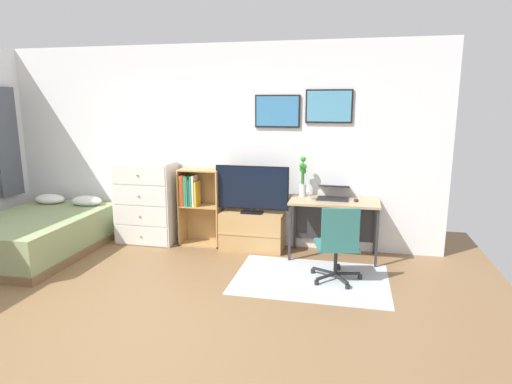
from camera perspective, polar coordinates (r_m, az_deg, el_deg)
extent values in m
plane|color=brown|center=(4.21, -15.92, -16.15)|extent=(7.20, 7.20, 0.00)
cube|color=white|center=(5.99, -5.57, 6.06)|extent=(6.12, 0.06, 2.70)
cube|color=black|center=(5.71, 2.84, 10.58)|extent=(0.59, 0.02, 0.42)
cube|color=teal|center=(5.69, 2.82, 10.58)|extent=(0.55, 0.01, 0.38)
cube|color=black|center=(5.63, 9.60, 11.08)|extent=(0.59, 0.02, 0.42)
cube|color=#4C93B7|center=(5.62, 9.59, 11.08)|extent=(0.55, 0.01, 0.38)
cube|color=#4C515B|center=(7.12, -29.95, 5.69)|extent=(0.05, 0.40, 1.54)
cube|color=#B2B7BC|center=(4.97, 7.23, -11.26)|extent=(1.70, 1.20, 0.01)
cube|color=brown|center=(6.37, -26.79, -6.79)|extent=(1.39, 1.95, 0.10)
cube|color=#8C9E6B|center=(6.30, -27.00, -4.63)|extent=(1.35, 1.91, 0.40)
ellipsoid|color=white|center=(6.97, -25.52, -0.84)|extent=(0.44, 0.29, 0.14)
ellipsoid|color=white|center=(6.63, -21.39, -1.09)|extent=(0.44, 0.29, 0.14)
cube|color=white|center=(6.22, -14.21, -1.33)|extent=(0.81, 0.42, 1.14)
cube|color=silver|center=(6.14, -14.92, -5.62)|extent=(0.77, 0.01, 0.26)
sphere|color=#A59E8C|center=(6.13, -14.98, -5.66)|extent=(0.03, 0.03, 0.03)
cube|color=silver|center=(6.07, -15.06, -3.07)|extent=(0.77, 0.01, 0.26)
sphere|color=#A59E8C|center=(6.05, -15.12, -3.11)|extent=(0.03, 0.03, 0.03)
cube|color=silver|center=(6.00, -15.20, -0.46)|extent=(0.77, 0.01, 0.26)
sphere|color=#A59E8C|center=(5.99, -15.27, -0.50)|extent=(0.03, 0.03, 0.03)
cube|color=silver|center=(5.95, -15.34, 2.19)|extent=(0.77, 0.01, 0.26)
sphere|color=#A59E8C|center=(5.94, -15.41, 2.17)|extent=(0.03, 0.03, 0.03)
cube|color=tan|center=(6.08, -9.71, -1.86)|extent=(0.02, 0.30, 1.05)
cube|color=tan|center=(5.90, -4.82, -2.15)|extent=(0.02, 0.30, 1.05)
cube|color=tan|center=(6.12, -7.18, -6.72)|extent=(0.56, 0.30, 0.02)
cube|color=tan|center=(5.98, -7.31, -1.80)|extent=(0.52, 0.30, 0.02)
cube|color=tan|center=(5.88, -7.44, 2.91)|extent=(0.52, 0.30, 0.02)
cube|color=tan|center=(6.11, -6.84, -1.69)|extent=(0.56, 0.01, 1.05)
cube|color=orange|center=(6.00, -9.57, 0.28)|extent=(0.03, 0.24, 0.41)
cube|color=red|center=(5.97, -9.37, 0.29)|extent=(0.02, 0.21, 0.42)
cube|color=#2D8C4C|center=(5.96, -9.09, 0.22)|extent=(0.03, 0.20, 0.41)
cube|color=#2D8C4C|center=(5.95, -8.82, 0.17)|extent=(0.02, 0.21, 0.40)
cube|color=#1E519E|center=(5.93, -8.62, -0.06)|extent=(0.02, 0.17, 0.36)
cube|color=#2D8C4C|center=(5.92, -8.37, 0.16)|extent=(0.02, 0.18, 0.41)
cube|color=white|center=(5.91, -8.07, 0.18)|extent=(0.02, 0.19, 0.42)
cube|color=gold|center=(5.91, -7.75, -0.21)|extent=(0.02, 0.19, 0.34)
cube|color=tan|center=(5.80, -0.49, -5.15)|extent=(0.83, 0.40, 0.50)
cube|color=tan|center=(5.61, -0.96, -5.74)|extent=(0.83, 0.01, 0.02)
cube|color=black|center=(5.71, -0.54, -2.70)|extent=(0.28, 0.16, 0.02)
cube|color=black|center=(5.71, -0.54, -2.36)|extent=(0.06, 0.04, 0.05)
cube|color=black|center=(5.64, -0.55, 0.58)|extent=(0.97, 0.02, 0.58)
cube|color=black|center=(5.63, -0.57, 0.55)|extent=(0.94, 0.01, 0.55)
cube|color=tan|center=(5.47, 10.29, -1.25)|extent=(1.10, 0.55, 0.03)
cube|color=#2D2D30|center=(5.38, 4.46, -5.41)|extent=(0.03, 0.03, 0.71)
cube|color=#2D2D30|center=(5.34, 15.64, -5.95)|extent=(0.03, 0.03, 0.71)
cube|color=#2D2D30|center=(5.84, 5.15, -4.03)|extent=(0.03, 0.03, 0.71)
cube|color=#2D2D30|center=(5.81, 15.41, -4.51)|extent=(0.03, 0.03, 0.71)
cube|color=#2D2D30|center=(5.81, 10.28, -3.89)|extent=(1.04, 0.02, 0.50)
cylinder|color=#232326|center=(5.05, 13.55, -10.83)|extent=(0.05, 0.05, 0.05)
cube|color=#232326|center=(5.01, 11.98, -10.47)|extent=(0.28, 0.09, 0.02)
cylinder|color=#232326|center=(5.26, 10.81, -9.81)|extent=(0.05, 0.05, 0.05)
cube|color=#232326|center=(5.11, 10.61, -9.94)|extent=(0.06, 0.28, 0.02)
cylinder|color=#232326|center=(5.12, 7.51, -10.31)|extent=(0.05, 0.05, 0.05)
cube|color=#232326|center=(5.04, 8.93, -10.20)|extent=(0.27, 0.14, 0.02)
cylinder|color=#232326|center=(4.82, 7.99, -11.77)|extent=(0.05, 0.05, 0.05)
cube|color=#232326|center=(4.89, 9.21, -10.92)|extent=(0.21, 0.23, 0.02)
cylinder|color=#232326|center=(4.77, 11.96, -12.13)|extent=(0.05, 0.05, 0.05)
cube|color=#232326|center=(4.87, 11.16, -11.09)|extent=(0.17, 0.26, 0.02)
cylinder|color=#232326|center=(4.92, 10.45, -8.74)|extent=(0.04, 0.04, 0.30)
cube|color=#2D6B66|center=(4.87, 10.52, -6.92)|extent=(0.52, 0.52, 0.03)
cube|color=#2D6B66|center=(4.61, 11.06, -4.88)|extent=(0.39, 0.12, 0.45)
cube|color=#333338|center=(5.52, 10.07, -0.90)|extent=(0.40, 0.28, 0.01)
cube|color=black|center=(5.52, 10.07, -0.83)|extent=(0.38, 0.26, 0.00)
cube|color=#333338|center=(5.66, 10.26, 0.74)|extent=(0.40, 0.26, 0.08)
cube|color=#234C5B|center=(5.66, 10.25, 0.74)|extent=(0.38, 0.24, 0.06)
ellipsoid|color=#262628|center=(5.47, 13.05, -1.03)|extent=(0.06, 0.10, 0.03)
cylinder|color=silver|center=(5.64, 6.16, 0.24)|extent=(0.09, 0.09, 0.16)
cylinder|color=#3D8438|center=(5.61, 6.30, 1.61)|extent=(0.01, 0.01, 0.34)
sphere|color=#308B2C|center=(5.58, 6.34, 3.32)|extent=(0.07, 0.07, 0.07)
cylinder|color=#3D8438|center=(5.64, 6.25, 1.35)|extent=(0.01, 0.01, 0.28)
sphere|color=#308B2C|center=(5.61, 6.28, 2.76)|extent=(0.07, 0.07, 0.07)
cylinder|color=#3D8438|center=(5.63, 6.07, 1.49)|extent=(0.01, 0.01, 0.31)
sphere|color=#308B2C|center=(5.61, 6.10, 3.03)|extent=(0.07, 0.07, 0.07)
cylinder|color=#3D8438|center=(5.60, 6.04, 1.69)|extent=(0.01, 0.01, 0.36)
sphere|color=#308B2C|center=(5.57, 6.08, 3.50)|extent=(0.07, 0.07, 0.07)
cylinder|color=#3D8438|center=(5.59, 6.19, 2.09)|extent=(0.01, 0.01, 0.44)
sphere|color=#308B2C|center=(5.55, 6.24, 4.32)|extent=(0.07, 0.07, 0.07)
cylinder|color=silver|center=(5.46, 6.95, -0.97)|extent=(0.06, 0.06, 0.01)
cylinder|color=silver|center=(5.45, 6.97, -0.43)|extent=(0.01, 0.01, 0.10)
cone|color=silver|center=(5.44, 6.99, 0.47)|extent=(0.07, 0.07, 0.07)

